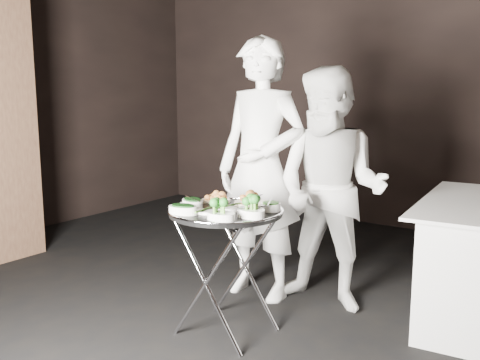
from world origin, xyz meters
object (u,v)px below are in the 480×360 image
Objects in this scene: tray_stand at (226,266)px; waiter_left at (261,169)px; serving_tray at (226,211)px; waiter_right at (331,190)px.

tray_stand is 0.41× the size of waiter_left.
waiter_right reaches higher than serving_tray.
tray_stand is 0.35m from serving_tray.
waiter_right is at bearing 65.89° from tray_stand.
tray_stand is 0.91m from waiter_right.
waiter_right is (0.33, 0.75, 0.40)m from tray_stand.
waiter_left is at bearing 104.89° from serving_tray.
serving_tray reaches higher than tray_stand.
tray_stand is 0.47× the size of waiter_right.
waiter_left is at bearing 104.89° from tray_stand.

